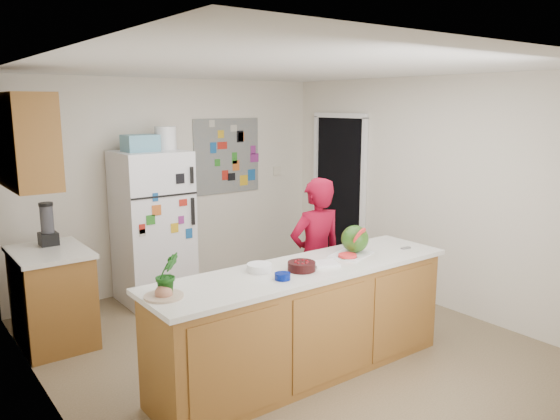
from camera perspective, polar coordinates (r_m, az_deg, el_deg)
floor at (r=5.21m, az=0.65°, el=-14.12°), size 4.00×4.50×0.02m
wall_back at (r=6.73m, az=-11.09°, el=2.66°), size 4.00×0.02×2.50m
wall_left at (r=3.96m, az=-23.15°, el=-3.84°), size 0.02×4.50×2.50m
wall_right at (r=6.22m, az=15.56°, el=1.80°), size 0.02×4.50×2.50m
ceiling at (r=4.73m, az=0.71°, el=14.72°), size 4.00×4.50×0.02m
doorway at (r=7.21m, az=6.24°, el=1.51°), size 0.03×0.85×2.04m
peninsula_base at (r=4.56m, az=2.51°, el=-11.77°), size 2.60×0.62×0.88m
peninsula_top at (r=4.40m, az=2.56°, el=-6.24°), size 2.68×0.70×0.04m
side_counter_base at (r=5.53m, az=-22.65°, el=-8.59°), size 0.60×0.80×0.86m
side_counter_top at (r=5.40m, az=-23.00°, el=-4.08°), size 0.64×0.84×0.04m
upper_cabinets at (r=5.17m, az=-25.12°, el=6.61°), size 0.35×1.00×0.80m
refrigerator at (r=6.28m, az=-13.15°, el=-1.73°), size 0.75×0.70×1.70m
fridge_top_bin at (r=6.10m, az=-14.40°, el=6.79°), size 0.35×0.28×0.18m
photo_collage at (r=7.03m, az=-5.56°, el=5.63°), size 0.95×0.01×0.95m
person at (r=5.21m, az=3.77°, el=-5.01°), size 0.60×0.43×1.54m
blender_appliance at (r=5.54m, az=-23.14°, el=-1.48°), size 0.12×0.12×0.38m
cutting_board at (r=4.77m, az=7.45°, el=-4.63°), size 0.44×0.38×0.01m
watermelon at (r=4.79m, az=7.84°, el=-3.01°), size 0.24×0.24×0.24m
watermelon_slice at (r=4.67m, az=7.07°, el=-4.75°), size 0.16×0.16×0.02m
cherry_bowl at (r=4.30m, az=2.27°, el=-5.89°), size 0.28×0.28×0.07m
white_bowl at (r=4.28m, az=-2.17°, el=-6.03°), size 0.24×0.24×0.06m
cobalt_bowl at (r=4.09m, az=0.26°, el=-6.94°), size 0.13×0.13×0.05m
plate at (r=3.82m, az=-12.05°, el=-8.79°), size 0.35×0.35×0.02m
paper_towel at (r=4.46m, az=4.74°, el=-5.62°), size 0.25×0.24×0.02m
keys at (r=5.07m, az=13.00°, el=-3.89°), size 0.09×0.05×0.01m
potted_plant at (r=3.80m, az=-11.67°, el=-6.56°), size 0.17×0.14×0.30m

